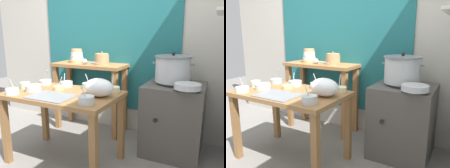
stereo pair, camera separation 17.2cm
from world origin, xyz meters
The scene contains 21 objects.
ground_plane centered at (0.00, 0.00, 0.00)m, with size 9.00×9.00×0.00m, color gray.
wall_back centered at (0.08, 1.10, 1.30)m, with size 4.40×0.12×2.60m.
prep_table centered at (-0.14, 0.04, 0.61)m, with size 1.10×0.66×0.72m.
back_shelf_table centered at (-0.30, 0.83, 0.68)m, with size 0.96×0.40×0.90m.
stove_block centered at (0.81, 0.70, 0.38)m, with size 0.60×0.61×0.78m.
steamer_pot centered at (0.77, 0.72, 0.92)m, with size 0.43×0.38×0.31m.
clay_pot centered at (-0.12, 0.83, 0.97)m, with size 0.18×0.18×0.16m.
bowl_stack_enamel centered at (-0.50, 0.84, 0.98)m, with size 0.18×0.18×0.18m.
ladle centered at (-0.31, 0.74, 0.94)m, with size 0.29×0.14×0.07m.
serving_tray centered at (-0.14, -0.13, 0.72)m, with size 0.40×0.28×0.01m, color slate.
plastic_bag centered at (0.24, 0.08, 0.80)m, with size 0.28×0.20×0.17m, color white.
wide_pan centered at (0.96, 0.46, 0.81)m, with size 0.24×0.24×0.05m, color #B7BABF.
prep_bowl_0 centered at (-0.60, 0.02, 0.75)m, with size 0.10×0.10×0.06m.
prep_bowl_1 centered at (0.00, 0.29, 0.75)m, with size 0.12×0.12×0.16m.
prep_bowl_2 centered at (-0.54, 0.26, 0.75)m, with size 0.13×0.13×0.16m.
prep_bowl_3 centered at (0.26, -0.17, 0.76)m, with size 0.13×0.13×0.16m.
prep_bowl_4 centered at (-0.26, 0.26, 0.75)m, with size 0.14×0.14×0.14m.
prep_bowl_5 centered at (0.30, 0.28, 0.75)m, with size 0.11×0.11×0.17m.
prep_bowl_6 centered at (-0.24, 0.12, 0.74)m, with size 0.11×0.11×0.14m.
prep_bowl_7 centered at (-0.45, -0.02, 0.75)m, with size 0.16×0.16×0.06m.
prep_bowl_8 centered at (-0.54, -0.20, 0.75)m, with size 0.12×0.12×0.15m.
Camera 1 is at (1.20, -1.67, 1.29)m, focal length 36.38 mm.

